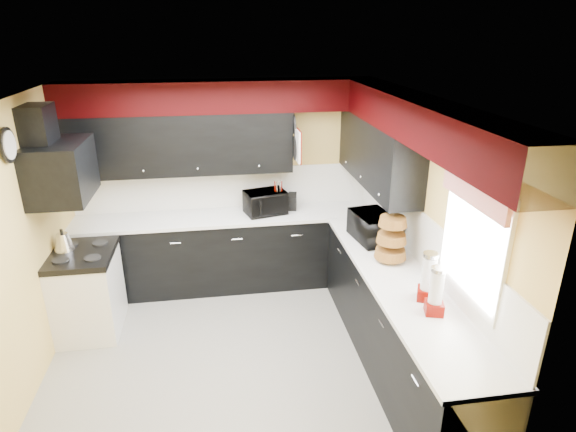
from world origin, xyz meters
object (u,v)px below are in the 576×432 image
object	(u,v)px
utensil_crock	(278,206)
kettle	(63,242)
microwave	(373,227)
toaster_oven	(266,202)
knife_block	(293,202)

from	to	relation	value
utensil_crock	kettle	size ratio (longest dim) A/B	0.88
kettle	microwave	bearing A→B (deg)	-5.25
utensil_crock	kettle	world-z (taller)	utensil_crock
toaster_oven	microwave	xyz separation A→B (m)	(1.03, -0.95, 0.01)
toaster_oven	utensil_crock	xyz separation A→B (m)	(0.15, -0.02, -0.05)
utensil_crock	knife_block	distance (m)	0.20
knife_block	kettle	size ratio (longest dim) A/B	1.07
knife_block	kettle	xyz separation A→B (m)	(-2.49, -0.71, -0.04)
knife_block	utensil_crock	bearing A→B (deg)	-146.17
toaster_oven	knife_block	world-z (taller)	toaster_oven
knife_block	microwave	bearing A→B (deg)	-42.43
microwave	utensil_crock	xyz separation A→B (m)	(-0.87, 0.93, -0.06)
utensil_crock	knife_block	size ratio (longest dim) A/B	0.82
microwave	kettle	distance (m)	3.20
toaster_oven	microwave	world-z (taller)	microwave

